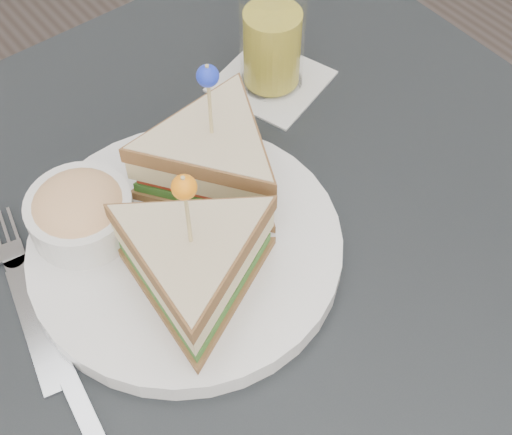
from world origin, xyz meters
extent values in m
cube|color=black|center=(0.00, 0.00, 0.73)|extent=(0.80, 0.80, 0.03)
cylinder|color=black|center=(0.35, 0.35, 0.36)|extent=(0.04, 0.04, 0.72)
cylinder|color=white|center=(-0.04, 0.05, 0.76)|extent=(0.31, 0.31, 0.02)
cylinder|color=white|center=(-0.04, 0.05, 0.77)|extent=(0.31, 0.31, 0.01)
cylinder|color=#D1BB78|center=(-0.06, 0.00, 0.87)|extent=(0.00, 0.00, 0.09)
sphere|color=orange|center=(-0.06, 0.00, 0.91)|extent=(0.02, 0.02, 0.02)
cylinder|color=#D1BB78|center=(0.02, 0.08, 0.87)|extent=(0.00, 0.00, 0.09)
sphere|color=#1A30C4|center=(0.02, 0.08, 0.91)|extent=(0.02, 0.02, 0.02)
cylinder|color=white|center=(-0.11, 0.11, 0.79)|extent=(0.10, 0.10, 0.04)
ellipsoid|color=#E0B772|center=(-0.11, 0.11, 0.80)|extent=(0.09, 0.09, 0.04)
cube|color=silver|center=(-0.19, 0.06, 0.75)|extent=(0.04, 0.13, 0.00)
cube|color=silver|center=(-0.17, 0.15, 0.75)|extent=(0.03, 0.03, 0.00)
cube|color=silver|center=(-0.19, -0.01, 0.75)|extent=(0.03, 0.10, 0.01)
cube|color=silver|center=(-0.18, 0.08, 0.75)|extent=(0.04, 0.12, 0.00)
cylinder|color=silver|center=(-0.17, 0.14, 0.75)|extent=(0.02, 0.02, 0.00)
cube|color=silver|center=(0.16, 0.18, 0.75)|extent=(0.14, 0.14, 0.00)
cylinder|color=gold|center=(0.16, 0.18, 0.80)|extent=(0.08, 0.08, 0.09)
cylinder|color=white|center=(0.16, 0.18, 0.82)|extent=(0.09, 0.09, 0.14)
cube|color=white|center=(0.17, 0.19, 0.84)|extent=(0.02, 0.02, 0.02)
cube|color=white|center=(0.15, 0.17, 0.84)|extent=(0.02, 0.02, 0.02)
camera|label=1|loc=(-0.22, -0.28, 1.30)|focal=50.00mm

